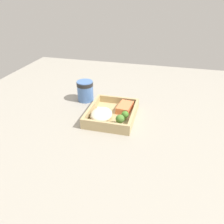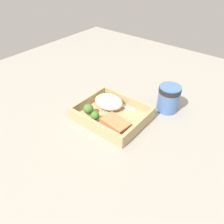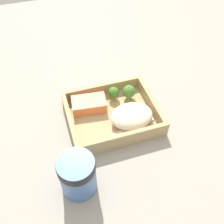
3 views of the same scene
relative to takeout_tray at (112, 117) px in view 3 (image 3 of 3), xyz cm
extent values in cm
cube|color=gray|center=(0.00, 0.00, -1.60)|extent=(160.00, 160.00, 2.00)
cube|color=tan|center=(0.00, 0.00, 0.00)|extent=(24.52, 20.36, 1.20)
cube|color=tan|center=(0.00, -9.58, 2.31)|extent=(24.52, 1.20, 3.42)
cube|color=tan|center=(0.00, 9.58, 2.31)|extent=(24.52, 1.20, 3.42)
cube|color=tan|center=(-11.66, 0.00, 2.31)|extent=(1.20, 17.96, 3.42)
cube|color=tan|center=(11.66, 0.00, 2.31)|extent=(1.20, 17.96, 3.42)
cube|color=#EE7B49|center=(-5.31, 4.71, 2.16)|extent=(10.10, 6.80, 3.12)
ellipsoid|color=beige|center=(4.42, -3.54, 2.78)|extent=(11.52, 9.09, 4.36)
cylinder|color=#8CAD5A|center=(6.77, 5.13, 1.44)|extent=(1.41, 1.41, 1.69)
sphere|color=#49782E|center=(6.77, 5.13, 3.31)|extent=(3.71, 3.71, 3.71)
cylinder|color=#7FA35B|center=(2.46, 6.33, 1.44)|extent=(1.18, 1.18, 1.67)
sphere|color=#447928|center=(2.46, 6.33, 3.13)|extent=(3.10, 3.10, 3.10)
cube|color=silver|center=(0.94, -6.39, 0.82)|extent=(12.30, 4.04, 0.44)
cube|color=silver|center=(8.61, -4.50, 0.82)|extent=(3.83, 2.95, 0.44)
cylinder|color=#4A70AD|center=(-13.28, -17.34, 4.53)|extent=(7.97, 7.97, 10.25)
cylinder|color=black|center=(-13.28, -17.34, 8.33)|extent=(8.20, 8.20, 1.85)
camera|label=1|loc=(80.95, 20.80, 49.98)|focal=35.00mm
camera|label=2|loc=(-39.23, 48.83, 50.45)|focal=35.00mm
camera|label=3|loc=(-14.48, -45.77, 55.85)|focal=42.00mm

